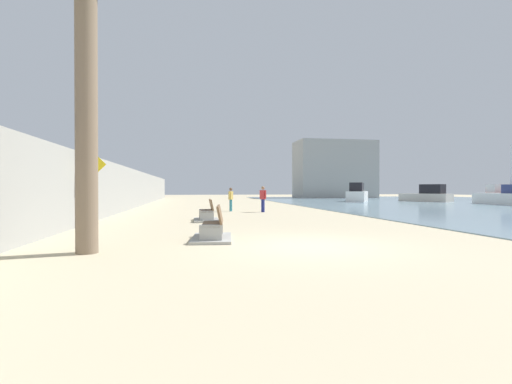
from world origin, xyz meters
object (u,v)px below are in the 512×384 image
bench_near (213,231)px  boat_distant (357,194)px  boat_far_right (495,194)px  person_standing (263,197)px  pedestrian_sign (94,181)px  bench_far (207,216)px  person_walking (231,198)px  boat_outer (427,195)px

bench_near → boat_distant: boat_distant is taller
boat_far_right → person_standing: bearing=-151.5°
boat_far_right → pedestrian_sign: (-40.55, -25.58, 0.99)m
bench_near → boat_distant: bearing=58.0°
bench_far → person_walking: size_ratio=1.38×
boat_outer → boat_distant: boat_distant is taller
boat_distant → boat_outer: bearing=-13.7°
bench_near → boat_outer: (24.80, 26.19, 0.49)m
bench_near → boat_distant: size_ratio=0.34×
bench_near → boat_outer: boat_outer is taller
boat_outer → bench_far: bearing=-141.1°
boat_distant → pedestrian_sign: (-21.67, -23.98, 0.92)m
person_walking → bench_near: bearing=-98.1°
bench_near → bench_far: bearing=89.4°
bench_far → person_walking: person_walking is taller
bench_near → pedestrian_sign: 5.98m
boat_outer → boat_far_right: size_ratio=0.71×
bench_near → boat_outer: size_ratio=0.40×
boat_distant → pedestrian_sign: size_ratio=2.35×
bench_near → boat_far_right: size_ratio=0.28×
bench_near → person_walking: person_walking is taller
pedestrian_sign → boat_distant: bearing=47.9°
person_walking → boat_far_right: 38.29m
person_walking → pedestrian_sign: (-6.03, -9.02, 0.87)m
bench_near → person_walking: (1.85, 13.02, 0.63)m
bench_far → pedestrian_sign: size_ratio=0.75×
boat_outer → pedestrian_sign: bearing=-142.6°
bench_far → boat_outer: (24.73, 19.95, 0.49)m
person_walking → boat_outer: bearing=29.9°
person_walking → boat_far_right: bearing=25.6°
boat_distant → person_walking: bearing=-136.3°
person_standing → pedestrian_sign: bearing=-135.2°
bench_far → boat_outer: boat_outer is taller
boat_outer → boat_far_right: (11.57, 3.39, 0.02)m
bench_far → boat_distant: (17.42, 21.74, 0.58)m
bench_far → boat_outer: size_ratio=0.38×
bench_far → boat_far_right: (36.30, 23.34, 0.51)m
person_walking → boat_distant: size_ratio=0.23×
boat_far_right → pedestrian_sign: bearing=-147.8°
person_standing → bench_far: bearing=-123.1°
bench_far → boat_distant: 27.86m
bench_near → boat_far_right: 46.88m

